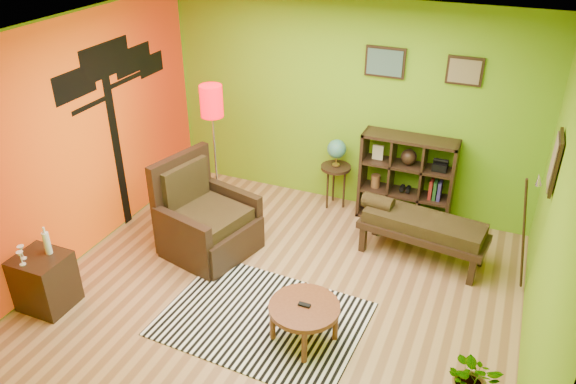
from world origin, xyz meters
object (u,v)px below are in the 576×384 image
at_px(coffee_table, 304,310).
at_px(globe_table, 336,157).
at_px(side_cabinet, 45,281).
at_px(floor_lamp, 212,114).
at_px(potted_plant, 472,383).
at_px(armchair, 205,224).
at_px(cube_shelf, 407,180).
at_px(bench, 420,225).

relative_size(coffee_table, globe_table, 0.70).
relative_size(side_cabinet, floor_lamp, 0.49).
bearing_deg(side_cabinet, floor_lamp, 68.10).
distance_m(coffee_table, side_cabinet, 2.77).
height_order(side_cabinet, potted_plant, side_cabinet).
bearing_deg(armchair, globe_table, 55.24).
bearing_deg(globe_table, floor_lamp, -141.01).
relative_size(side_cabinet, cube_shelf, 0.78).
xyz_separation_m(floor_lamp, potted_plant, (3.44, -1.73, -1.34)).
bearing_deg(bench, globe_table, 149.07).
height_order(side_cabinet, bench, side_cabinet).
height_order(floor_lamp, bench, floor_lamp).
bearing_deg(side_cabinet, armchair, 57.21).
bearing_deg(armchair, cube_shelf, 37.52).
relative_size(coffee_table, cube_shelf, 0.58).
xyz_separation_m(bench, potted_plant, (0.86, -1.97, -0.25)).
height_order(armchair, cube_shelf, cube_shelf).
bearing_deg(globe_table, cube_shelf, -0.33).
relative_size(coffee_table, potted_plant, 1.41).
relative_size(floor_lamp, cube_shelf, 1.58).
relative_size(cube_shelf, bench, 0.77).
bearing_deg(coffee_table, globe_table, 102.22).
bearing_deg(bench, potted_plant, -66.34).
distance_m(floor_lamp, bench, 2.81).
distance_m(side_cabinet, bench, 4.21).
relative_size(floor_lamp, globe_table, 1.90).
bearing_deg(cube_shelf, bench, -66.65).
bearing_deg(coffee_table, floor_lamp, 138.82).
bearing_deg(coffee_table, cube_shelf, 81.21).
height_order(coffee_table, potted_plant, coffee_table).
xyz_separation_m(side_cabinet, globe_table, (2.14, 3.20, 0.44)).
bearing_deg(potted_plant, bench, 113.66).
bearing_deg(globe_table, potted_plant, -51.71).
distance_m(globe_table, cube_shelf, 0.99).
height_order(globe_table, bench, globe_table).
height_order(coffee_table, armchair, armchair).
bearing_deg(floor_lamp, cube_shelf, 24.45).
distance_m(cube_shelf, bench, 0.87).
relative_size(coffee_table, floor_lamp, 0.37).
distance_m(coffee_table, bench, 1.99).
xyz_separation_m(floor_lamp, globe_table, (1.27, 1.02, -0.78)).
distance_m(armchair, globe_table, 2.01).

